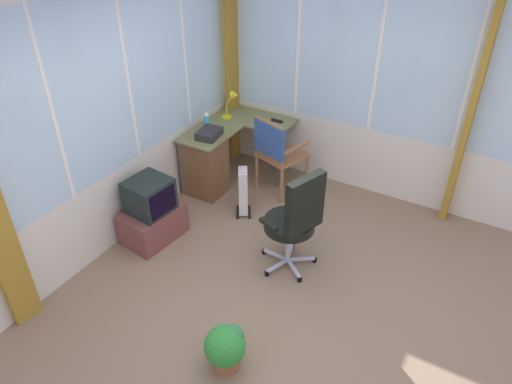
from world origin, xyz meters
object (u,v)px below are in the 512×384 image
wooden_armchair (275,148)px  tv_on_stand (152,213)px  desk (210,161)px  spray_bottle (207,119)px  potted_plant (226,346)px  tv_remote (277,121)px  space_heater (243,191)px  desk_lamp (233,100)px  paper_tray (209,134)px  office_chair (296,217)px

wooden_armchair → tv_on_stand: bearing=153.7°
desk → spray_bottle: bearing=37.5°
potted_plant → tv_remote: bearing=20.6°
space_heater → potted_plant: (-1.87, -0.98, -0.07)m
desk → desk_lamp: desk_lamp is taller
desk → wooden_armchair: bearing=-65.0°
wooden_armchair → space_heater: 0.65m
tv_on_stand → space_heater: (0.88, -0.60, -0.02)m
desk → spray_bottle: size_ratio=5.79×
wooden_armchair → tv_on_stand: size_ratio=1.35×
spray_bottle → space_heater: size_ratio=0.37×
paper_tray → space_heater: 0.78m
paper_tray → office_chair: 1.70m
desk → office_chair: bearing=-116.8°
office_chair → tv_on_stand: 1.60m
space_heater → desk_lamp: bearing=37.8°
tv_remote → office_chair: (-1.52, -1.02, -0.12)m
desk → wooden_armchair: 0.82m
desk_lamp → tv_remote: size_ratio=2.28×
tv_on_stand → space_heater: tv_on_stand is taller
spray_bottle → office_chair: size_ratio=0.19×
tv_remote → potted_plant: (-2.83, -1.06, -0.53)m
spray_bottle → paper_tray: bearing=-139.4°
desk → wooden_armchair: size_ratio=1.27×
paper_tray → potted_plant: size_ratio=0.73×
paper_tray → space_heater: (-0.20, -0.58, -0.49)m
office_chair → tv_on_stand: (-0.32, 1.53, -0.32)m
tv_remote → wooden_armchair: size_ratio=0.15×
wooden_armchair → potted_plant: (-2.42, -0.87, -0.40)m
tv_on_stand → space_heater: bearing=-34.1°
paper_tray → office_chair: bearing=-116.7°
desk → tv_remote: 0.97m
office_chair → space_heater: bearing=58.9°
office_chair → space_heater: office_chair is taller
paper_tray → tv_on_stand: bearing=178.9°
desk_lamp → wooden_armchair: desk_lamp is taller
tv_on_stand → spray_bottle: bearing=6.7°
tv_remote → potted_plant: bearing=-158.0°
office_chair → potted_plant: 1.37m
desk → wooden_armchair: wooden_armchair is taller
office_chair → potted_plant: bearing=-178.0°
desk → tv_on_stand: (-1.10, -0.01, -0.09)m
desk → space_heater: 0.65m
paper_tray → potted_plant: (-2.06, -1.55, -0.57)m
desk_lamp → desk: bearing=-177.4°
desk_lamp → paper_tray: size_ratio=1.14×
office_chair → tv_on_stand: office_chair is taller
desk → office_chair: (-0.78, -1.54, 0.23)m
spray_bottle → potted_plant: 2.91m
office_chair → desk: bearing=63.2°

